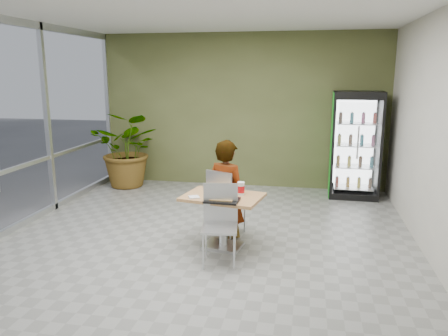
{
  "coord_description": "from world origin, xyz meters",
  "views": [
    {
      "loc": [
        1.41,
        -5.59,
        2.4
      ],
      "look_at": [
        0.2,
        0.63,
        1.0
      ],
      "focal_mm": 35.0,
      "sensor_mm": 36.0,
      "label": 1
    }
  ],
  "objects_px": {
    "chair_far": "(223,198)",
    "beverage_fridge": "(355,145)",
    "cafeteria_tray": "(222,200)",
    "potted_plant": "(129,149)",
    "dining_table": "(223,210)",
    "seated_woman": "(227,198)",
    "soda_cup": "(241,189)",
    "chair_near": "(220,217)"
  },
  "relations": [
    {
      "from": "cafeteria_tray",
      "to": "beverage_fridge",
      "type": "bearing_deg",
      "value": 59.07
    },
    {
      "from": "soda_cup",
      "to": "cafeteria_tray",
      "type": "bearing_deg",
      "value": -118.94
    },
    {
      "from": "chair_far",
      "to": "cafeteria_tray",
      "type": "relative_size",
      "value": 2.28
    },
    {
      "from": "chair_far",
      "to": "cafeteria_tray",
      "type": "height_order",
      "value": "chair_far"
    },
    {
      "from": "chair_near",
      "to": "dining_table",
      "type": "bearing_deg",
      "value": 88.65
    },
    {
      "from": "cafeteria_tray",
      "to": "potted_plant",
      "type": "height_order",
      "value": "potted_plant"
    },
    {
      "from": "potted_plant",
      "to": "soda_cup",
      "type": "bearing_deg",
      "value": -44.93
    },
    {
      "from": "seated_woman",
      "to": "beverage_fridge",
      "type": "relative_size",
      "value": 0.85
    },
    {
      "from": "dining_table",
      "to": "soda_cup",
      "type": "height_order",
      "value": "soda_cup"
    },
    {
      "from": "dining_table",
      "to": "seated_woman",
      "type": "xyz_separation_m",
      "value": [
        -0.04,
        0.48,
        0.04
      ]
    },
    {
      "from": "dining_table",
      "to": "soda_cup",
      "type": "xyz_separation_m",
      "value": [
        0.24,
        0.08,
        0.3
      ]
    },
    {
      "from": "seated_woman",
      "to": "potted_plant",
      "type": "distance_m",
      "value": 3.53
    },
    {
      "from": "chair_near",
      "to": "chair_far",
      "type": "bearing_deg",
      "value": 90.72
    },
    {
      "from": "dining_table",
      "to": "chair_far",
      "type": "distance_m",
      "value": 0.45
    },
    {
      "from": "dining_table",
      "to": "potted_plant",
      "type": "distance_m",
      "value": 3.91
    },
    {
      "from": "cafeteria_tray",
      "to": "beverage_fridge",
      "type": "distance_m",
      "value": 3.84
    },
    {
      "from": "dining_table",
      "to": "chair_near",
      "type": "relative_size",
      "value": 1.15
    },
    {
      "from": "chair_far",
      "to": "seated_woman",
      "type": "distance_m",
      "value": 0.06
    },
    {
      "from": "chair_near",
      "to": "beverage_fridge",
      "type": "xyz_separation_m",
      "value": [
        1.96,
        3.44,
        0.44
      ]
    },
    {
      "from": "seated_woman",
      "to": "soda_cup",
      "type": "distance_m",
      "value": 0.56
    },
    {
      "from": "chair_near",
      "to": "cafeteria_tray",
      "type": "height_order",
      "value": "chair_near"
    },
    {
      "from": "seated_woman",
      "to": "cafeteria_tray",
      "type": "height_order",
      "value": "seated_woman"
    },
    {
      "from": "chair_far",
      "to": "potted_plant",
      "type": "bearing_deg",
      "value": -20.04
    },
    {
      "from": "chair_near",
      "to": "potted_plant",
      "type": "relative_size",
      "value": 0.63
    },
    {
      "from": "chair_far",
      "to": "chair_near",
      "type": "distance_m",
      "value": 0.87
    },
    {
      "from": "seated_woman",
      "to": "soda_cup",
      "type": "bearing_deg",
      "value": 148.82
    },
    {
      "from": "dining_table",
      "to": "chair_far",
      "type": "relative_size",
      "value": 1.15
    },
    {
      "from": "dining_table",
      "to": "potted_plant",
      "type": "relative_size",
      "value": 0.72
    },
    {
      "from": "beverage_fridge",
      "to": "seated_woman",
      "type": "bearing_deg",
      "value": -127.75
    },
    {
      "from": "beverage_fridge",
      "to": "potted_plant",
      "type": "bearing_deg",
      "value": -177.39
    },
    {
      "from": "dining_table",
      "to": "potted_plant",
      "type": "height_order",
      "value": "potted_plant"
    },
    {
      "from": "chair_near",
      "to": "beverage_fridge",
      "type": "relative_size",
      "value": 0.49
    },
    {
      "from": "seated_woman",
      "to": "soda_cup",
      "type": "xyz_separation_m",
      "value": [
        0.28,
        -0.4,
        0.26
      ]
    },
    {
      "from": "seated_woman",
      "to": "beverage_fridge",
      "type": "distance_m",
      "value": 3.29
    },
    {
      "from": "seated_woman",
      "to": "potted_plant",
      "type": "relative_size",
      "value": 1.09
    },
    {
      "from": "cafeteria_tray",
      "to": "potted_plant",
      "type": "bearing_deg",
      "value": 129.74
    },
    {
      "from": "chair_near",
      "to": "potted_plant",
      "type": "distance_m",
      "value": 4.26
    },
    {
      "from": "chair_far",
      "to": "seated_woman",
      "type": "bearing_deg",
      "value": -109.06
    },
    {
      "from": "chair_far",
      "to": "chair_near",
      "type": "xyz_separation_m",
      "value": [
        0.13,
        -0.86,
        -0.0
      ]
    },
    {
      "from": "chair_far",
      "to": "beverage_fridge",
      "type": "bearing_deg",
      "value": -104.66
    },
    {
      "from": "beverage_fridge",
      "to": "potted_plant",
      "type": "relative_size",
      "value": 1.28
    },
    {
      "from": "chair_near",
      "to": "soda_cup",
      "type": "xyz_separation_m",
      "value": [
        0.19,
        0.5,
        0.25
      ]
    }
  ]
}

